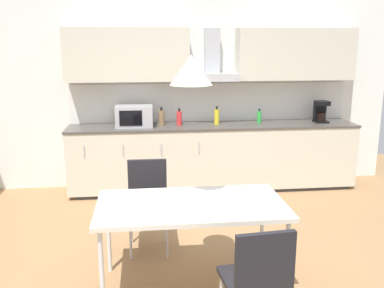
{
  "coord_description": "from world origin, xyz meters",
  "views": [
    {
      "loc": [
        -0.21,
        -3.46,
        1.97
      ],
      "look_at": [
        0.27,
        0.66,
        1.0
      ],
      "focal_mm": 40.0,
      "sensor_mm": 36.0,
      "label": 1
    }
  ],
  "objects": [
    {
      "name": "bottle_green",
      "position": [
        1.38,
        2.22,
        0.99
      ],
      "size": [
        0.06,
        0.06,
        0.2
      ],
      "color": "green",
      "rests_on": "kitchen_counter"
    },
    {
      "name": "chair_far_left",
      "position": [
        -0.19,
        0.5,
        0.53
      ],
      "size": [
        0.4,
        0.4,
        0.87
      ],
      "color": "black",
      "rests_on": "ground_plane"
    },
    {
      "name": "coffee_maker",
      "position": [
        2.25,
        2.19,
        1.05
      ],
      "size": [
        0.18,
        0.19,
        0.3
      ],
      "color": "black",
      "rests_on": "kitchen_counter"
    },
    {
      "name": "bottle_red",
      "position": [
        0.27,
        2.19,
        1.0
      ],
      "size": [
        0.07,
        0.07,
        0.23
      ],
      "color": "red",
      "rests_on": "kitchen_counter"
    },
    {
      "name": "wall_back",
      "position": [
        0.0,
        2.52,
        1.39
      ],
      "size": [
        6.63,
        0.1,
        2.77
      ],
      "primitive_type": "cube",
      "color": "white",
      "rests_on": "ground_plane"
    },
    {
      "name": "kitchen_counter",
      "position": [
        0.74,
        2.17,
        0.46
      ],
      "size": [
        3.9,
        0.63,
        0.9
      ],
      "color": "#333333",
      "rests_on": "ground_plane"
    },
    {
      "name": "ground_plane",
      "position": [
        0.0,
        0.0,
        -0.01
      ],
      "size": [
        8.29,
        7.4,
        0.02
      ],
      "primitive_type": "cube",
      "color": "#9E754C"
    },
    {
      "name": "bottle_brown",
      "position": [
        0.03,
        2.19,
        1.01
      ],
      "size": [
        0.08,
        0.08,
        0.25
      ],
      "color": "brown",
      "rests_on": "kitchen_counter"
    },
    {
      "name": "microwave",
      "position": [
        -0.33,
        2.17,
        1.04
      ],
      "size": [
        0.48,
        0.35,
        0.28
      ],
      "color": "#ADADB2",
      "rests_on": "kitchen_counter"
    },
    {
      "name": "dining_table",
      "position": [
        0.15,
        -0.28,
        0.69
      ],
      "size": [
        1.49,
        0.79,
        0.74
      ],
      "color": "silver",
      "rests_on": "ground_plane"
    },
    {
      "name": "chair_near_right",
      "position": [
        0.49,
        -1.06,
        0.53
      ],
      "size": [
        0.44,
        0.44,
        0.87
      ],
      "color": "black",
      "rests_on": "ground_plane"
    },
    {
      "name": "upper_wall_cabinets",
      "position": [
        0.74,
        2.3,
        1.83
      ],
      "size": [
        3.88,
        0.4,
        0.69
      ],
      "color": "beige"
    },
    {
      "name": "backsplash_tile",
      "position": [
        0.74,
        2.46,
        1.17
      ],
      "size": [
        3.88,
        0.02,
        0.53
      ],
      "primitive_type": "cube",
      "color": "silver",
      "rests_on": "kitchen_counter"
    },
    {
      "name": "pendant_lamp",
      "position": [
        0.15,
        -0.28,
        1.78
      ],
      "size": [
        0.32,
        0.32,
        0.22
      ],
      "primitive_type": "cone",
      "color": "silver"
    },
    {
      "name": "bottle_yellow",
      "position": [
        0.78,
        2.2,
        1.01
      ],
      "size": [
        0.07,
        0.07,
        0.25
      ],
      "color": "yellow",
      "rests_on": "kitchen_counter"
    }
  ]
}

